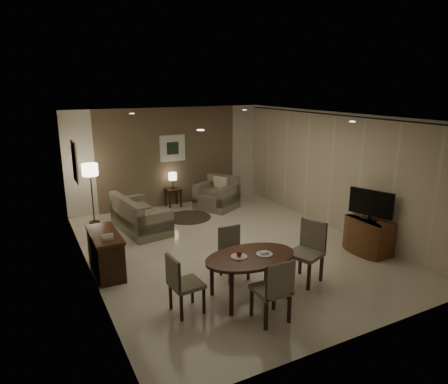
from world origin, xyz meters
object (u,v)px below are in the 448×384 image
chair_near (271,289)px  chair_right (305,253)px  chair_left (187,284)px  floor_lamp (92,194)px  chair_far (234,254)px  tv_cabinet (369,236)px  armchair (216,193)px  side_table (173,198)px  console_desk (106,253)px  dining_table (250,277)px  sofa (140,213)px

chair_near → chair_right: size_ratio=0.93×
chair_left → floor_lamp: 4.78m
chair_near → chair_left: size_ratio=1.06×
chair_far → chair_left: bearing=-149.7°
chair_far → floor_lamp: floor_lamp is taller
tv_cabinet → chair_near: (-3.11, -1.10, 0.14)m
armchair → floor_lamp: (-3.20, 0.33, 0.30)m
side_table → console_desk: bearing=-127.4°
floor_lamp → chair_right: bearing=-61.0°
dining_table → side_table: dining_table is taller
dining_table → chair_left: (-1.05, 0.07, 0.11)m
armchair → tv_cabinet: bearing=-10.7°
dining_table → sofa: bearing=100.3°
chair_left → chair_right: size_ratio=0.87×
tv_cabinet → floor_lamp: 6.37m
chair_right → side_table: chair_right is taller
chair_right → dining_table: bearing=-110.0°
dining_table → chair_far: (0.10, 0.69, 0.10)m
console_desk → side_table: 4.09m
sofa → floor_lamp: 1.39m
console_desk → dining_table: 2.68m
console_desk → dining_table: bearing=-46.1°
sofa → side_table: 1.93m
sofa → armchair: 2.42m
chair_right → sofa: size_ratio=0.61×
tv_cabinet → chair_near: bearing=-160.4°
console_desk → chair_far: size_ratio=1.34×
chair_near → chair_right: (1.16, 0.69, 0.04)m
console_desk → floor_lamp: size_ratio=0.82×
dining_table → chair_left: chair_left is taller
tv_cabinet → armchair: armchair is taller
tv_cabinet → floor_lamp: size_ratio=0.61×
chair_left → tv_cabinet: bearing=-89.7°
chair_far → chair_left: size_ratio=0.98×
console_desk → side_table: bearing=52.6°
tv_cabinet → sofa: size_ratio=0.53×
chair_far → side_table: size_ratio=1.75×
sofa → console_desk: bearing=140.7°
chair_left → side_table: chair_left is taller
chair_left → side_table: 5.39m
chair_far → sofa: (-0.78, 3.09, -0.05)m
chair_near → sofa: bearing=-81.4°
chair_far → sofa: bearing=105.9°
sofa → chair_right: bearing=-161.9°
chair_far → floor_lamp: 4.45m
console_desk → chair_left: chair_left is taller
dining_table → chair_near: 0.69m
sofa → side_table: size_ratio=3.34×
armchair → chair_right: bearing=-36.7°
console_desk → chair_far: (1.95, -1.24, 0.07)m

